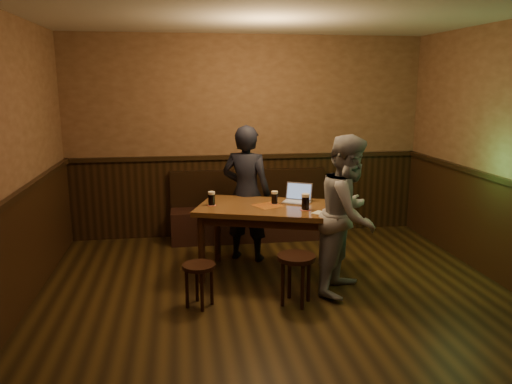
{
  "coord_description": "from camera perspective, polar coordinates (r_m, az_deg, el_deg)",
  "views": [
    {
      "loc": [
        -0.95,
        -3.97,
        2.15
      ],
      "look_at": [
        -0.15,
        1.23,
        1.0
      ],
      "focal_mm": 35.0,
      "sensor_mm": 36.0,
      "label": 1
    }
  ],
  "objects": [
    {
      "name": "room",
      "position": [
        4.4,
        3.91,
        -0.17
      ],
      "size": [
        5.04,
        6.04,
        2.84
      ],
      "color": "black",
      "rests_on": "ground"
    },
    {
      "name": "bench",
      "position": [
        7.03,
        -0.67,
        -2.8
      ],
      "size": [
        2.2,
        0.5,
        0.95
      ],
      "color": "black",
      "rests_on": "ground"
    },
    {
      "name": "pub_table",
      "position": [
        5.57,
        1.37,
        -2.65
      ],
      "size": [
        1.72,
        1.32,
        0.82
      ],
      "rotation": [
        0.0,
        0.0,
        -0.33
      ],
      "color": "brown",
      "rests_on": "ground"
    },
    {
      "name": "stool_left",
      "position": [
        4.93,
        -6.53,
        -9.16
      ],
      "size": [
        0.37,
        0.37,
        0.44
      ],
      "rotation": [
        0.0,
        0.0,
        0.16
      ],
      "color": "black",
      "rests_on": "ground"
    },
    {
      "name": "stool_right",
      "position": [
        4.95,
        4.6,
        -8.33
      ],
      "size": [
        0.45,
        0.45,
        0.51
      ],
      "rotation": [
        0.0,
        0.0,
        0.24
      ],
      "color": "black",
      "rests_on": "ground"
    },
    {
      "name": "pint_left",
      "position": [
        5.56,
        -5.1,
        -0.73
      ],
      "size": [
        0.1,
        0.1,
        0.16
      ],
      "color": "red",
      "rests_on": "pub_table"
    },
    {
      "name": "pint_mid",
      "position": [
        5.61,
        2.13,
        -0.63
      ],
      "size": [
        0.09,
        0.09,
        0.15
      ],
      "color": "red",
      "rests_on": "pub_table"
    },
    {
      "name": "pint_right",
      "position": [
        5.37,
        5.67,
        -1.11
      ],
      "size": [
        0.11,
        0.11,
        0.18
      ],
      "color": "red",
      "rests_on": "pub_table"
    },
    {
      "name": "laptop",
      "position": [
        5.71,
        4.78,
        -0.61
      ],
      "size": [
        0.38,
        0.36,
        0.21
      ],
      "rotation": [
        0.0,
        0.0,
        -0.51
      ],
      "color": "silver",
      "rests_on": "pub_table"
    },
    {
      "name": "menu",
      "position": [
        5.26,
        7.75,
        -2.43
      ],
      "size": [
        0.26,
        0.26,
        0.0
      ],
      "primitive_type": "cube",
      "rotation": [
        0.0,
        0.0,
        -0.77
      ],
      "color": "silver",
      "rests_on": "pub_table"
    },
    {
      "name": "person_suit",
      "position": [
        6.08,
        -1.11,
        -0.16
      ],
      "size": [
        0.72,
        0.63,
        1.67
      ],
      "primitive_type": "imported",
      "rotation": [
        0.0,
        0.0,
        2.69
      ],
      "color": "black",
      "rests_on": "ground"
    },
    {
      "name": "person_grey",
      "position": [
        5.22,
        10.52,
        -2.56
      ],
      "size": [
        0.98,
        1.02,
        1.65
      ],
      "primitive_type": "imported",
      "rotation": [
        0.0,
        0.0,
        0.94
      ],
      "color": "gray",
      "rests_on": "ground"
    }
  ]
}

